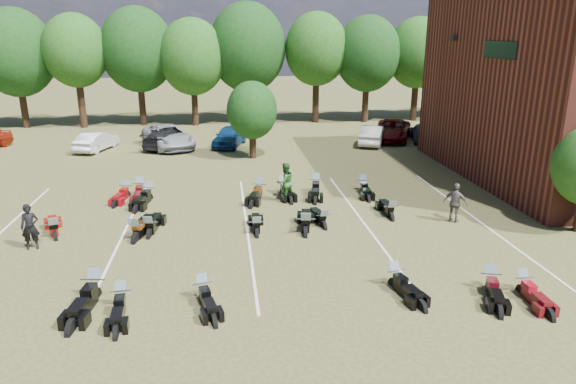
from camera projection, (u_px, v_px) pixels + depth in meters
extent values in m
plane|color=brown|center=(332.00, 254.00, 18.89)|extent=(160.00, 160.00, 0.00)
imported|color=#B6B7BB|center=(96.00, 141.00, 35.28)|extent=(2.48, 4.20, 1.31)
imported|color=#95989D|center=(168.00, 137.00, 36.09)|extent=(4.54, 6.22, 1.57)
imported|color=black|center=(166.00, 138.00, 36.15)|extent=(3.33, 5.02, 1.35)
imported|color=navy|center=(229.00, 136.00, 36.59)|extent=(2.87, 4.54, 1.44)
imported|color=beige|center=(373.00, 135.00, 37.12)|extent=(3.06, 4.50, 1.40)
imported|color=#4F0604|center=(392.00, 130.00, 38.71)|extent=(4.52, 6.04, 1.52)
imported|color=#3E3D43|center=(424.00, 132.00, 38.34)|extent=(2.84, 4.82, 1.31)
imported|color=black|center=(30.00, 227.00, 19.10)|extent=(0.71, 0.54, 1.75)
imported|color=#255921|center=(285.00, 182.00, 24.51)|extent=(1.15, 1.05, 1.92)
imported|color=#514A45|center=(455.00, 203.00, 21.81)|extent=(1.04, 0.99, 1.73)
cube|color=black|center=(454.00, 38.00, 29.14)|extent=(0.30, 0.40, 0.30)
cube|color=black|center=(500.00, 50.00, 24.56)|extent=(0.06, 3.00, 0.80)
cylinder|color=black|center=(18.00, 104.00, 43.26)|extent=(0.58, 0.58, 4.08)
ellipsoid|color=#1E4C19|center=(10.00, 51.00, 41.98)|extent=(6.00, 6.00, 6.90)
cylinder|color=black|center=(80.00, 103.00, 43.85)|extent=(0.58, 0.58, 4.08)
ellipsoid|color=#1E4C19|center=(73.00, 51.00, 42.57)|extent=(6.00, 6.00, 6.90)
cylinder|color=black|center=(140.00, 102.00, 44.44)|extent=(0.57, 0.58, 4.08)
ellipsoid|color=#1E4C19|center=(135.00, 51.00, 43.17)|extent=(6.00, 6.00, 6.90)
cylinder|color=black|center=(198.00, 101.00, 45.04)|extent=(0.57, 0.58, 4.08)
ellipsoid|color=#1E4C19|center=(195.00, 50.00, 43.76)|extent=(6.00, 6.00, 6.90)
cylinder|color=black|center=(255.00, 100.00, 45.63)|extent=(0.58, 0.58, 4.08)
ellipsoid|color=#1E4C19|center=(254.00, 50.00, 44.36)|extent=(6.00, 6.00, 6.90)
cylinder|color=black|center=(310.00, 99.00, 46.23)|extent=(0.57, 0.58, 4.08)
ellipsoid|color=#1E4C19|center=(311.00, 50.00, 44.95)|extent=(6.00, 6.00, 6.90)
cylinder|color=black|center=(364.00, 98.00, 46.82)|extent=(0.57, 0.58, 4.08)
ellipsoid|color=#1E4C19|center=(366.00, 50.00, 45.54)|extent=(6.00, 6.00, 6.90)
cylinder|color=black|center=(417.00, 98.00, 47.42)|extent=(0.57, 0.58, 4.08)
ellipsoid|color=#1E4C19|center=(420.00, 49.00, 46.14)|extent=(6.00, 6.00, 6.90)
cylinder|color=black|center=(468.00, 97.00, 48.01)|extent=(0.58, 0.58, 4.08)
ellipsoid|color=#1E4C19|center=(473.00, 49.00, 46.73)|extent=(6.00, 6.00, 6.90)
cylinder|color=black|center=(518.00, 96.00, 48.61)|extent=(0.58, 0.58, 4.08)
ellipsoid|color=#1E4C19|center=(524.00, 49.00, 47.33)|extent=(6.00, 6.00, 6.90)
cylinder|color=black|center=(253.00, 144.00, 33.05)|extent=(0.24, 0.24, 1.90)
sphere|color=#1E4C19|center=(252.00, 110.00, 32.41)|extent=(3.20, 3.20, 3.20)
cube|color=silver|center=(124.00, 234.00, 20.78)|extent=(0.10, 14.00, 0.01)
cube|color=silver|center=(247.00, 228.00, 21.37)|extent=(0.10, 14.00, 0.01)
cube|color=silver|center=(364.00, 223.00, 21.97)|extent=(0.10, 14.00, 0.01)
cube|color=silver|center=(474.00, 218.00, 22.56)|extent=(0.10, 14.00, 0.01)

